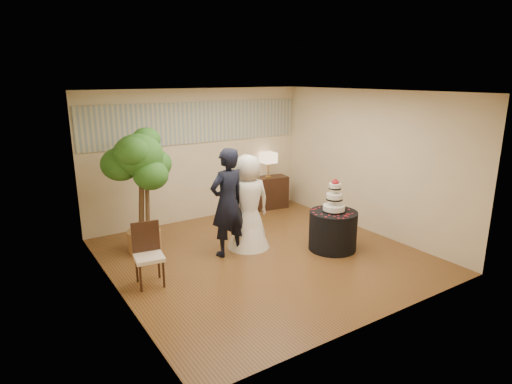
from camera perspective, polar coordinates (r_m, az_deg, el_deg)
floor at (r=7.57m, az=1.03°, el=-8.48°), size 5.00×5.00×0.00m
ceiling at (r=6.94m, az=1.14°, el=13.22°), size 5.00×5.00×0.00m
wall_back at (r=9.26m, az=-7.66°, el=4.86°), size 5.00×0.06×2.80m
wall_front at (r=5.32m, az=16.37°, el=-3.38°), size 5.00×0.06×2.80m
wall_left at (r=6.13m, az=-18.68°, el=-1.14°), size 0.06×5.00×2.80m
wall_right at (r=8.74m, az=14.81°, el=3.89°), size 0.06×5.00×2.80m
mural_border at (r=9.14m, az=-7.76°, el=9.17°), size 4.90×0.02×0.85m
groom at (r=7.33m, az=-3.81°, el=-1.41°), size 0.75×0.55×1.89m
bride at (r=7.66m, az=-1.05°, el=-1.32°), size 0.89×0.83×1.72m
cake_table at (r=7.84m, az=10.20°, el=-5.06°), size 0.91×0.91×0.71m
wedding_cake at (r=7.64m, az=10.43°, el=-0.45°), size 0.39×0.39×0.60m
console at (r=10.11m, az=1.62°, el=-0.07°), size 0.96×0.54×0.76m
table_lamp at (r=9.95m, az=1.65°, el=3.64°), size 0.31×0.31×0.58m
ficus_tree at (r=7.70m, az=-15.10°, el=0.15°), size 1.13×1.13×2.22m
side_chair at (r=6.59m, az=-14.09°, el=-8.22°), size 0.50×0.51×0.94m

